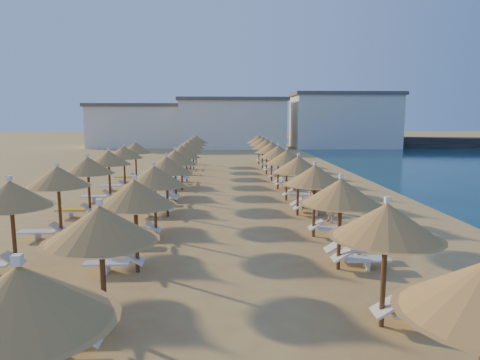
{
  "coord_description": "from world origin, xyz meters",
  "views": [
    {
      "loc": [
        -0.8,
        -18.71,
        4.73
      ],
      "look_at": [
        0.13,
        4.0,
        1.3
      ],
      "focal_mm": 32.0,
      "sensor_mm": 36.0,
      "label": 1
    }
  ],
  "objects_px": {
    "parasol_row_west": "(175,158)",
    "beachgoer_b": "(315,196)",
    "parasol_row_east": "(287,158)",
    "jetty": "(410,142)",
    "beachgoer_a": "(330,203)"
  },
  "relations": [
    {
      "from": "parasol_row_west",
      "to": "beachgoer_b",
      "type": "xyz_separation_m",
      "value": [
        7.21,
        -2.82,
        -1.61
      ]
    },
    {
      "from": "jetty",
      "to": "parasol_row_west",
      "type": "xyz_separation_m",
      "value": [
        -30.75,
        -39.71,
        1.66
      ]
    },
    {
      "from": "parasol_row_east",
      "to": "beachgoer_a",
      "type": "xyz_separation_m",
      "value": [
        1.2,
        -5.06,
        -1.51
      ]
    },
    {
      "from": "parasol_row_west",
      "to": "parasol_row_east",
      "type": "bearing_deg",
      "value": 0.0
    },
    {
      "from": "jetty",
      "to": "beachgoer_b",
      "type": "xyz_separation_m",
      "value": [
        -23.54,
        -42.54,
        0.05
      ]
    },
    {
      "from": "jetty",
      "to": "parasol_row_east",
      "type": "xyz_separation_m",
      "value": [
        -24.57,
        -39.71,
        1.66
      ]
    },
    {
      "from": "parasol_row_west",
      "to": "beachgoer_b",
      "type": "height_order",
      "value": "parasol_row_west"
    },
    {
      "from": "jetty",
      "to": "beachgoer_b",
      "type": "relative_size",
      "value": 18.82
    },
    {
      "from": "jetty",
      "to": "beachgoer_a",
      "type": "distance_m",
      "value": 50.51
    },
    {
      "from": "parasol_row_east",
      "to": "jetty",
      "type": "bearing_deg",
      "value": 58.25
    },
    {
      "from": "parasol_row_west",
      "to": "beachgoer_a",
      "type": "height_order",
      "value": "parasol_row_west"
    },
    {
      "from": "beachgoer_a",
      "to": "beachgoer_b",
      "type": "height_order",
      "value": "beachgoer_a"
    },
    {
      "from": "jetty",
      "to": "beachgoer_b",
      "type": "distance_m",
      "value": 48.62
    },
    {
      "from": "parasol_row_west",
      "to": "beachgoer_b",
      "type": "relative_size",
      "value": 24.43
    },
    {
      "from": "parasol_row_east",
      "to": "parasol_row_west",
      "type": "relative_size",
      "value": 1.0
    }
  ]
}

